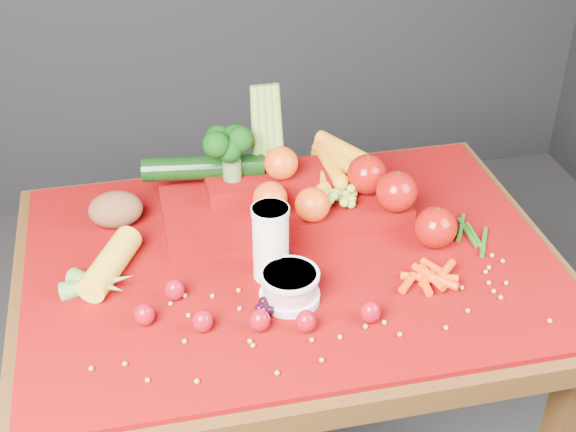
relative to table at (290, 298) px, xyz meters
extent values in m
cube|color=#3B230D|center=(0.00, 0.00, 0.07)|extent=(1.10, 0.80, 0.05)
cube|color=#3B230D|center=(-0.48, 0.33, -0.31)|extent=(0.06, 0.06, 0.70)
cube|color=#3B230D|center=(0.48, 0.33, -0.31)|extent=(0.06, 0.06, 0.70)
cube|color=#690403|center=(0.00, 0.00, 0.10)|extent=(1.05, 0.75, 0.01)
cylinder|color=silver|center=(-0.05, -0.05, 0.19)|extent=(0.07, 0.07, 0.16)
cylinder|color=silver|center=(-0.05, -0.05, 0.26)|extent=(0.07, 0.07, 0.01)
cylinder|color=silver|center=(-0.03, -0.13, 0.11)|extent=(0.11, 0.11, 0.02)
cylinder|color=pink|center=(-0.03, -0.13, 0.15)|extent=(0.10, 0.10, 0.05)
cylinder|color=silver|center=(-0.03, -0.13, 0.17)|extent=(0.11, 0.11, 0.01)
ellipsoid|color=maroon|center=(-0.24, -0.08, 0.13)|extent=(0.04, 0.04, 0.04)
cone|color=#0C450F|center=(-0.24, -0.08, 0.15)|extent=(0.03, 0.03, 0.01)
ellipsoid|color=maroon|center=(-0.30, -0.14, 0.13)|extent=(0.04, 0.04, 0.04)
cone|color=#0C450F|center=(-0.30, -0.14, 0.15)|extent=(0.03, 0.03, 0.01)
ellipsoid|color=maroon|center=(-0.20, -0.18, 0.13)|extent=(0.04, 0.04, 0.04)
cone|color=#0C450F|center=(-0.20, -0.18, 0.15)|extent=(0.03, 0.03, 0.01)
ellipsoid|color=maroon|center=(-0.10, -0.20, 0.13)|extent=(0.04, 0.04, 0.04)
cone|color=#0C450F|center=(-0.10, -0.20, 0.15)|extent=(0.03, 0.03, 0.01)
ellipsoid|color=maroon|center=(-0.02, -0.22, 0.13)|extent=(0.04, 0.04, 0.04)
cone|color=#0C450F|center=(-0.02, -0.22, 0.15)|extent=(0.03, 0.03, 0.01)
ellipsoid|color=maroon|center=(0.10, -0.22, 0.13)|extent=(0.04, 0.04, 0.04)
cone|color=#0C450F|center=(0.10, -0.22, 0.15)|extent=(0.03, 0.03, 0.01)
cylinder|color=gold|center=(-0.35, 0.02, 0.13)|extent=(0.13, 0.19, 0.06)
ellipsoid|color=brown|center=(-0.34, 0.19, 0.15)|extent=(0.12, 0.08, 0.08)
cube|color=#690403|center=(0.02, 0.15, 0.13)|extent=(0.52, 0.22, 0.04)
cube|color=#690403|center=(0.00, 0.20, 0.17)|extent=(0.28, 0.12, 0.03)
sphere|color=#890006|center=(0.24, 0.06, 0.20)|extent=(0.09, 0.09, 0.09)
sphere|color=#890006|center=(0.30, -0.02, 0.15)|extent=(0.09, 0.09, 0.09)
sphere|color=#890006|center=(0.20, 0.14, 0.20)|extent=(0.09, 0.09, 0.09)
sphere|color=#B72908|center=(-0.02, 0.10, 0.19)|extent=(0.07, 0.07, 0.07)
sphere|color=#B72908|center=(0.06, 0.06, 0.19)|extent=(0.07, 0.07, 0.07)
sphere|color=#B72908|center=(0.02, 0.18, 0.22)|extent=(0.07, 0.07, 0.07)
cylinder|color=orange|center=(0.12, 0.22, 0.17)|extent=(0.06, 0.17, 0.04)
cylinder|color=orange|center=(0.14, 0.22, 0.18)|extent=(0.04, 0.17, 0.04)
cylinder|color=orange|center=(0.16, 0.22, 0.20)|extent=(0.07, 0.17, 0.04)
cylinder|color=orange|center=(0.17, 0.22, 0.21)|extent=(0.11, 0.17, 0.04)
cylinder|color=#3F662D|center=(-0.08, 0.20, 0.21)|extent=(0.04, 0.04, 0.04)
cylinder|color=olive|center=(-0.02, 0.24, 0.26)|extent=(0.03, 0.06, 0.22)
cylinder|color=olive|center=(-0.01, 0.24, 0.26)|extent=(0.02, 0.06, 0.22)
cylinder|color=olive|center=(0.01, 0.24, 0.26)|extent=(0.02, 0.06, 0.22)
cylinder|color=olive|center=(0.03, 0.24, 0.26)|extent=(0.03, 0.06, 0.22)
cylinder|color=black|center=(-0.14, 0.24, 0.20)|extent=(0.27, 0.09, 0.05)
camera|label=1|loc=(-0.28, -1.27, 1.08)|focal=50.00mm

